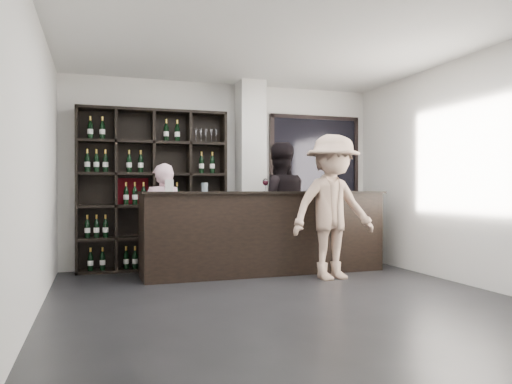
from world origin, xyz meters
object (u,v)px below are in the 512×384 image
object	(u,v)px
taster_pink	(163,221)
customer	(333,207)
taster_black	(279,207)
tasting_counter	(265,232)
wine_shelf	(153,190)

from	to	relation	value
taster_pink	customer	world-z (taller)	customer
taster_black	customer	size ratio (longest dim) A/B	0.98
taster_black	tasting_counter	bearing A→B (deg)	29.48
customer	tasting_counter	bearing A→B (deg)	127.67
taster_pink	taster_black	world-z (taller)	taster_black
tasting_counter	taster_black	bearing A→B (deg)	20.59
taster_black	customer	xyz separation A→B (m)	(0.48, -0.80, 0.02)
wine_shelf	taster_pink	size ratio (longest dim) A/B	1.54
taster_pink	customer	xyz separation A→B (m)	(2.17, -0.80, 0.19)
wine_shelf	customer	distance (m)	2.70
taster_black	customer	distance (m)	0.93
tasting_counter	taster_black	xyz separation A→B (m)	(0.24, 0.10, 0.36)
taster_black	customer	bearing A→B (deg)	127.90
tasting_counter	customer	xyz separation A→B (m)	(0.72, -0.70, 0.38)
wine_shelf	tasting_counter	bearing A→B (deg)	-28.52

